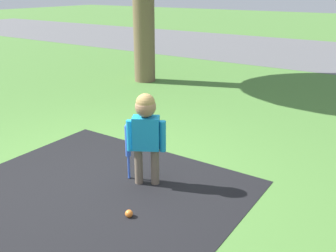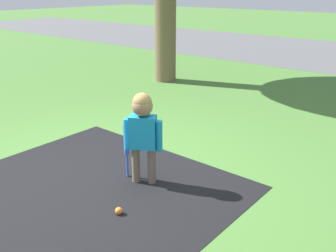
{
  "view_description": "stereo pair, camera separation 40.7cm",
  "coord_description": "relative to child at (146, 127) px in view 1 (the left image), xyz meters",
  "views": [
    {
      "loc": [
        2.65,
        -2.59,
        1.98
      ],
      "look_at": [
        0.49,
        0.62,
        0.53
      ],
      "focal_mm": 40.0,
      "sensor_mm": 36.0,
      "label": 1
    },
    {
      "loc": [
        2.97,
        -2.35,
        1.98
      ],
      "look_at": [
        0.49,
        0.62,
        0.53
      ],
      "focal_mm": 40.0,
      "sensor_mm": 36.0,
      "label": 2
    }
  ],
  "objects": [
    {
      "name": "street_strip",
      "position": [
        -0.49,
        9.69,
        -0.64
      ],
      "size": [
        40.0,
        6.0,
        0.01
      ],
      "color": "#59595B",
      "rests_on": "ground"
    },
    {
      "name": "sports_ball",
      "position": [
        0.24,
        -0.59,
        -0.61
      ],
      "size": [
        0.07,
        0.07,
        0.07
      ],
      "color": "orange",
      "rests_on": "ground"
    },
    {
      "name": "baseball_bat",
      "position": [
        -0.23,
        -0.02,
        -0.23
      ],
      "size": [
        0.06,
        0.06,
        0.64
      ],
      "color": "blue",
      "rests_on": "ground"
    },
    {
      "name": "ground_plane",
      "position": [
        -0.49,
        -0.22,
        -0.65
      ],
      "size": [
        60.0,
        60.0,
        0.0
      ],
      "primitive_type": "plane",
      "color": "#477533"
    },
    {
      "name": "child",
      "position": [
        0.0,
        0.0,
        0.0
      ],
      "size": [
        0.36,
        0.27,
        0.99
      ],
      "rotation": [
        0.0,
        0.0,
        0.53
      ],
      "color": "#6B5B4C",
      "rests_on": "ground"
    }
  ]
}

